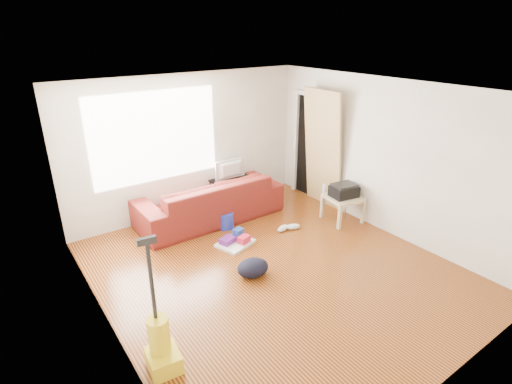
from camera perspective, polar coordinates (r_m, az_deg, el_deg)
room at (r=5.37m, az=2.44°, el=1.21°), size 4.51×5.01×2.51m
sofa at (r=7.26m, az=-6.48°, el=-3.79°), size 2.58×1.01×0.75m
tv_stand at (r=7.65m, az=-3.39°, el=0.05°), size 0.80×0.47×0.54m
tv at (r=7.49m, az=-3.47°, el=3.18°), size 0.63×0.08×0.36m
side_table at (r=7.17m, az=12.34°, el=-1.15°), size 0.65×0.65×0.46m
printer at (r=7.09m, az=12.46°, el=0.22°), size 0.49×0.40×0.23m
bucket at (r=6.93m, az=-4.33°, el=-5.06°), size 0.33×0.33×0.28m
toilet_paper at (r=6.84m, az=-4.54°, el=-3.67°), size 0.11×0.11×0.10m
cleaning_tray at (r=6.40m, az=-2.95°, el=-6.94°), size 0.65×0.58×0.19m
backpack at (r=5.68m, az=-0.45°, el=-11.81°), size 0.49×0.41×0.25m
sneakers at (r=6.82m, az=4.59°, el=-5.07°), size 0.45×0.23×0.10m
vacuum at (r=4.36m, az=-13.40°, el=-20.53°), size 0.34×0.38×1.47m
door_panel at (r=7.91m, az=9.00°, el=-1.62°), size 0.27×0.88×2.20m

